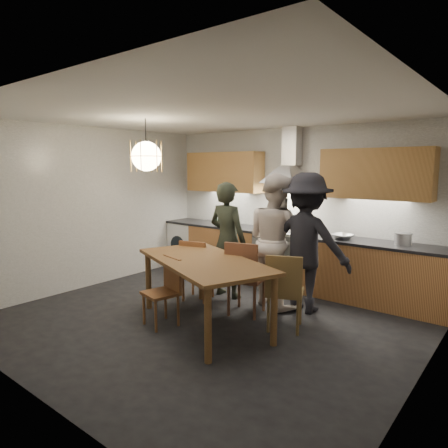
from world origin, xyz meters
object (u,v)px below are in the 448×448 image
Objects in this scene: person_right at (306,243)px; chair_back_left at (196,266)px; wine_bottles at (226,217)px; chair_front at (166,286)px; person_left at (228,240)px; person_mid at (276,240)px; dining_table at (204,267)px; mixing_bowl at (342,237)px; stock_pot at (403,239)px.

chair_back_left is at bearing 19.47° from person_right.
chair_front is at bearing -68.51° from wine_bottles.
person_left is at bearing -50.75° from wine_bottles.
chair_front is (0.29, -0.87, -0.03)m from chair_back_left.
person_mid is at bearing -165.45° from chair_back_left.
dining_table is at bearing 48.57° from chair_front.
person_mid is 6.13× the size of mixing_bowl.
wine_bottles is at bearing -12.26° from person_mid.
stock_pot is (1.74, 2.15, 0.24)m from dining_table.
dining_table is at bearing -57.97° from wine_bottles.
chair_back_left is 0.49× the size of person_mid.
chair_front is at bearing 91.16° from chair_back_left.
chair_back_left is 1.62m from person_right.
mixing_bowl is at bearing -109.12° from person_mid.
person_left is 0.92× the size of person_right.
person_left is 7.87× the size of stock_pot.
chair_back_left is at bearing -137.75° from mixing_bowl.
stock_pot is at bearing -164.92° from chair_back_left.
chair_back_left is 0.48× the size of person_right.
dining_table is 2.43× the size of chair_back_left.
person_right is at bearing -156.90° from person_mid.
person_right reaches higher than person_left.
person_mid is (0.29, 1.20, 0.19)m from dining_table.
mixing_bowl is (0.63, 0.85, 0.00)m from person_mid.
chair_back_left is at bearing -67.01° from wine_bottles.
wine_bottles reaches higher than chair_front.
mixing_bowl reaches higher than chair_front.
mixing_bowl is at bearing 74.16° from chair_front.
person_mid reaches higher than mixing_bowl.
wine_bottles is (-2.26, 0.09, 0.10)m from mixing_bowl.
person_left reaches higher than chair_back_left.
person_left is (0.22, 0.48, 0.35)m from chair_back_left.
chair_front reaches higher than dining_table.
person_mid is 0.99× the size of person_right.
person_mid reaches higher than wine_bottles.
person_mid reaches higher than person_left.
stock_pot is (1.00, 0.90, 0.03)m from person_right.
mixing_bowl is at bearing -2.22° from wine_bottles.
chair_front is at bearing 48.12° from person_right.
dining_table is 1.27× the size of person_left.
person_right reaches higher than chair_front.
chair_front is 1.40m from person_left.
stock_pot is (2.13, 2.42, 0.49)m from chair_front.
dining_table is 3.95× the size of wine_bottles.
person_left is at bearing -154.01° from stock_pot.
mixing_bowl is 2.27m from wine_bottles.
stock_pot is at bearing -143.31° from person_right.
person_right is at bearing -102.78° from mixing_bowl.
person_left reaches higher than wine_bottles.
wine_bottles is (-0.95, 2.41, 0.55)m from chair_front.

